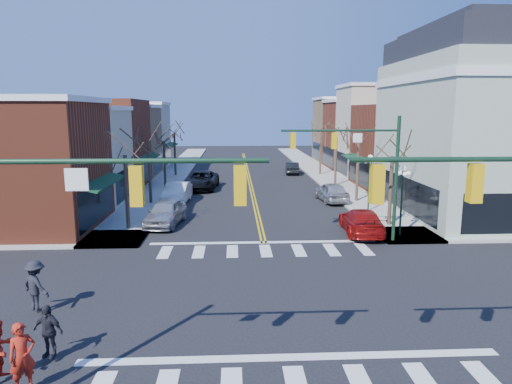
{
  "coord_description": "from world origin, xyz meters",
  "views": [
    {
      "loc": [
        -1.69,
        -17.43,
        7.5
      ],
      "look_at": [
        -0.4,
        8.64,
        2.8
      ],
      "focal_mm": 32.0,
      "sensor_mm": 36.0,
      "label": 1
    }
  ],
  "objects": [
    {
      "name": "ground",
      "position": [
        0.0,
        0.0,
        0.0
      ],
      "size": [
        160.0,
        160.0,
        0.0
      ],
      "primitive_type": "plane",
      "color": "black",
      "rests_on": "ground"
    },
    {
      "name": "sidewalk_left",
      "position": [
        -8.75,
        20.0,
        0.07
      ],
      "size": [
        3.5,
        70.0,
        0.15
      ],
      "primitive_type": "cube",
      "color": "#9E9B93",
      "rests_on": "ground"
    },
    {
      "name": "sidewalk_right",
      "position": [
        8.75,
        20.0,
        0.07
      ],
      "size": [
        3.5,
        70.0,
        0.15
      ],
      "primitive_type": "cube",
      "color": "#9E9B93",
      "rests_on": "ground"
    },
    {
      "name": "bldg_left_brick_a",
      "position": [
        -15.5,
        11.75,
        4.0
      ],
      "size": [
        10.0,
        8.5,
        8.0
      ],
      "primitive_type": "cube",
      "color": "maroon",
      "rests_on": "ground"
    },
    {
      "name": "bldg_left_stucco_a",
      "position": [
        -15.5,
        19.5,
        3.75
      ],
      "size": [
        10.0,
        7.0,
        7.5
      ],
      "primitive_type": "cube",
      "color": "#C0B79E",
      "rests_on": "ground"
    },
    {
      "name": "bldg_left_brick_b",
      "position": [
        -15.5,
        27.5,
        4.25
      ],
      "size": [
        10.0,
        9.0,
        8.5
      ],
      "primitive_type": "cube",
      "color": "maroon",
      "rests_on": "ground"
    },
    {
      "name": "bldg_left_tan",
      "position": [
        -15.5,
        35.75,
        3.9
      ],
      "size": [
        10.0,
        7.5,
        7.8
      ],
      "primitive_type": "cube",
      "color": "#9B7D55",
      "rests_on": "ground"
    },
    {
      "name": "bldg_left_stucco_b",
      "position": [
        -15.5,
        43.5,
        4.1
      ],
      "size": [
        10.0,
        8.0,
        8.2
      ],
      "primitive_type": "cube",
      "color": "#C0B79E",
      "rests_on": "ground"
    },
    {
      "name": "bldg_right_brick_a",
      "position": [
        15.5,
        25.75,
        4.0
      ],
      "size": [
        10.0,
        8.5,
        8.0
      ],
      "primitive_type": "cube",
      "color": "maroon",
      "rests_on": "ground"
    },
    {
      "name": "bldg_right_stucco",
      "position": [
        15.5,
        33.5,
        5.0
      ],
      "size": [
        10.0,
        7.0,
        10.0
      ],
      "primitive_type": "cube",
      "color": "#C0B79E",
      "rests_on": "ground"
    },
    {
      "name": "bldg_right_brick_b",
      "position": [
        15.5,
        41.0,
        4.25
      ],
      "size": [
        10.0,
        8.0,
        8.5
      ],
      "primitive_type": "cube",
      "color": "maroon",
      "rests_on": "ground"
    },
    {
      "name": "bldg_right_tan",
      "position": [
        15.5,
        49.0,
        4.5
      ],
      "size": [
        10.0,
        8.0,
        9.0
      ],
      "primitive_type": "cube",
      "color": "#9B7D55",
      "rests_on": "ground"
    },
    {
      "name": "victorian_corner",
      "position": [
        16.5,
        14.5,
        6.66
      ],
      "size": [
        12.25,
        14.25,
        13.3
      ],
      "color": "#A7B59C",
      "rests_on": "ground"
    },
    {
      "name": "traffic_mast_near_left",
      "position": [
        -5.55,
        -7.4,
        4.71
      ],
      "size": [
        6.6,
        0.28,
        7.2
      ],
      "color": "#14331E",
      "rests_on": "ground"
    },
    {
      "name": "traffic_mast_far_right",
      "position": [
        5.55,
        7.4,
        4.71
      ],
      "size": [
        6.6,
        0.28,
        7.2
      ],
      "color": "#14331E",
      "rests_on": "ground"
    },
    {
      "name": "lamppost_corner",
      "position": [
        8.2,
        8.5,
        2.96
      ],
      "size": [
        0.36,
        0.36,
        4.33
      ],
      "color": "#14331E",
      "rests_on": "ground"
    },
    {
      "name": "lamppost_midblock",
      "position": [
        8.2,
        15.0,
        2.96
      ],
      "size": [
        0.36,
        0.36,
        4.33
      ],
      "color": "#14331E",
      "rests_on": "ground"
    },
    {
      "name": "tree_left_a",
      "position": [
        -8.4,
        11.0,
        2.38
      ],
      "size": [
        0.24,
        0.24,
        4.76
      ],
      "primitive_type": "cylinder",
      "color": "#382B21",
      "rests_on": "ground"
    },
    {
      "name": "tree_left_b",
      "position": [
        -8.4,
        19.0,
        2.52
      ],
      "size": [
        0.24,
        0.24,
        5.04
      ],
      "primitive_type": "cylinder",
      "color": "#382B21",
      "rests_on": "ground"
    },
    {
      "name": "tree_left_c",
      "position": [
        -8.4,
        27.0,
        2.27
      ],
      "size": [
        0.24,
        0.24,
        4.55
      ],
      "primitive_type": "cylinder",
      "color": "#382B21",
      "rests_on": "ground"
    },
    {
      "name": "tree_left_d",
      "position": [
        -8.4,
        35.0,
        2.45
      ],
      "size": [
        0.24,
        0.24,
        4.9
      ],
      "primitive_type": "cylinder",
      "color": "#382B21",
      "rests_on": "ground"
    },
    {
      "name": "tree_right_a",
      "position": [
        8.4,
        11.0,
        2.31
      ],
      "size": [
        0.24,
        0.24,
        4.62
      ],
      "primitive_type": "cylinder",
      "color": "#382B21",
      "rests_on": "ground"
    },
    {
      "name": "tree_right_b",
      "position": [
        8.4,
        19.0,
        2.59
      ],
      "size": [
        0.24,
        0.24,
        5.18
      ],
      "primitive_type": "cylinder",
      "color": "#382B21",
      "rests_on": "ground"
    },
    {
      "name": "tree_right_c",
      "position": [
        8.4,
        27.0,
        2.42
      ],
      "size": [
        0.24,
        0.24,
        4.83
      ],
      "primitive_type": "cylinder",
      "color": "#382B21",
      "rests_on": "ground"
    },
    {
      "name": "tree_right_d",
      "position": [
        8.4,
        35.0,
        2.48
      ],
      "size": [
        0.24,
        0.24,
        4.97
      ],
      "primitive_type": "cylinder",
      "color": "#382B21",
      "rests_on": "ground"
    },
    {
      "name": "car_left_near",
      "position": [
        -6.21,
        12.17,
        0.84
      ],
      "size": [
        2.64,
        5.15,
        1.68
      ],
      "primitive_type": "imported",
      "rotation": [
        0.0,
        0.0,
        -0.14
      ],
      "color": "#A9AAAE",
      "rests_on": "ground"
    },
    {
      "name": "car_left_mid",
      "position": [
        -6.34,
        19.46,
        0.83
      ],
      "size": [
        2.1,
        5.15,
        1.66
      ],
      "primitive_type": "imported",
      "rotation": [
        0.0,
        0.0,
        -0.07
      ],
      "color": "white",
      "rests_on": "ground"
    },
    {
      "name": "car_left_far",
      "position": [
        -4.8,
        26.0,
        0.85
      ],
      "size": [
        3.36,
        6.36,
        1.7
      ],
      "primitive_type": "imported",
      "rotation": [
        0.0,
        0.0,
        -0.09
      ],
      "color": "black",
      "rests_on": "ground"
    },
    {
      "name": "car_right_near",
      "position": [
        6.13,
        9.46,
        0.77
      ],
      "size": [
        2.54,
        5.44,
        1.54
      ],
      "primitive_type": "imported",
      "rotation": [
        0.0,
        0.0,
        3.07
      ],
      "color": "#9C100E",
      "rests_on": "ground"
    },
    {
      "name": "car_right_mid",
      "position": [
        6.4,
        19.42,
        0.82
      ],
      "size": [
        2.34,
        4.96,
        1.64
      ],
      "primitive_type": "imported",
      "rotation": [
        0.0,
        0.0,
        3.23
      ],
      "color": "#AAABAF",
      "rests_on": "ground"
    },
    {
      "name": "car_right_far",
      "position": [
        5.27,
        36.29,
        0.7
      ],
      "size": [
        1.8,
        4.35,
        1.4
      ],
      "primitive_type": "imported",
      "rotation": [
        0.0,
        0.0,
        3.06
      ],
      "color": "black",
      "rests_on": "ground"
    },
    {
      "name": "pedestrian_red_a",
      "position": [
        -7.31,
        -6.08,
        1.09
      ],
      "size": [
        0.81,
        0.78,
        1.87
      ],
      "primitive_type": "imported",
      "rotation": [
        0.0,
        0.0,
        0.69
      ],
      "color": "#AC2012",
      "rests_on": "sidewalk_left"
    },
    {
      "name": "pedestrian_red_b",
      "position": [
        -8.15,
        -5.56,
        1.03
      ],
      "size": [
        0.92,
        1.03,
        1.76
      ],
      "primitive_type": "imported",
      "rotation": [
        0.0,
        0.0,
        1.22
      ],
      "color": "red",
      "rests_on": "sidewalk_left"
    },
    {
      "name": "pedestrian_dark_a",
      "position": [
        -7.3,
        -4.43,
        0.97
      ],
      "size": [
        1.04,
        0.65,
        1.64
      ],
      "primitive_type": "imported",
      "rotation": [
        0.0,
        0.0,
        -0.27
      ],
      "color": "black",
      "rests_on": "sidewalk_left"
    },
    {
      "name": "pedestrian_dark_b",
      "position": [
        -9.04,
        -1.09,
        1.11
      ],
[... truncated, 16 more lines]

